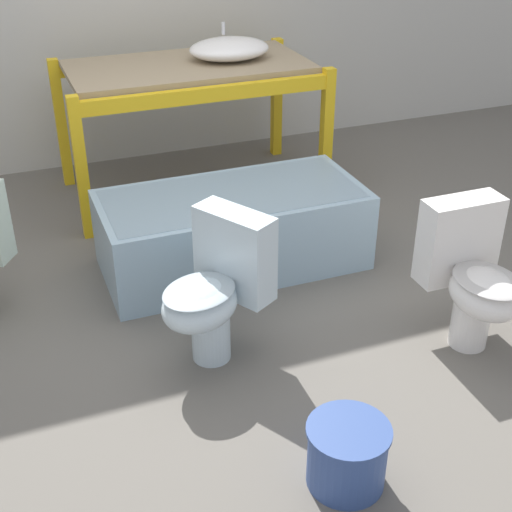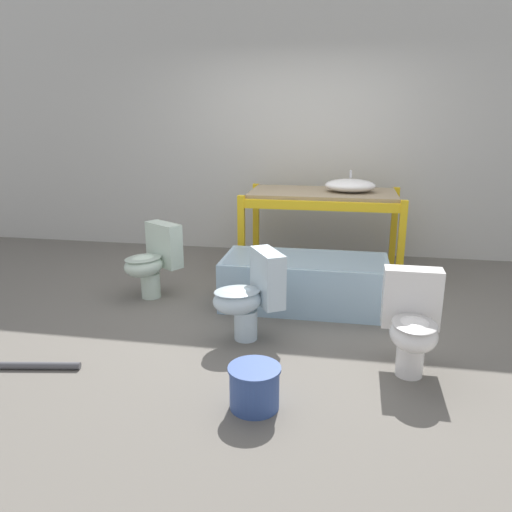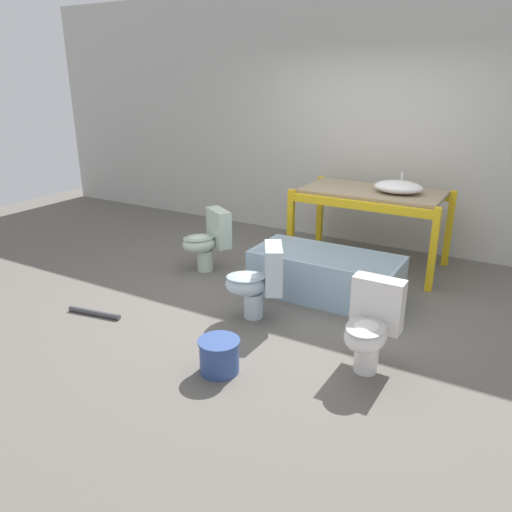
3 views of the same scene
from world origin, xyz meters
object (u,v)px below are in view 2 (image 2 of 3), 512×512
object	(u,v)px
bucket_white	(254,386)
toilet_extra	(412,322)
bathtub_main	(304,279)
toilet_near	(153,259)
sink_basin	(350,186)
toilet_far	(251,294)

from	to	relation	value
bucket_white	toilet_extra	bearing A→B (deg)	32.41
bathtub_main	toilet_near	distance (m)	1.46
sink_basin	bucket_white	distance (m)	2.97
toilet_near	toilet_far	xyz separation A→B (m)	(1.10, -0.76, 0.00)
bathtub_main	bucket_white	world-z (taller)	bathtub_main
toilet_near	toilet_far	world-z (taller)	same
bathtub_main	toilet_near	bearing A→B (deg)	180.00
bathtub_main	sink_basin	bearing A→B (deg)	70.91
sink_basin	toilet_far	bearing A→B (deg)	-111.36
toilet_far	bucket_white	size ratio (longest dim) A/B	2.18
toilet_near	toilet_far	distance (m)	1.34
sink_basin	toilet_near	size ratio (longest dim) A/B	0.76
sink_basin	toilet_extra	distance (m)	2.31
toilet_extra	toilet_far	bearing A→B (deg)	164.58
bathtub_main	bucket_white	xyz separation A→B (m)	(-0.15, -1.71, -0.12)
sink_basin	toilet_near	distance (m)	2.22
toilet_near	bucket_white	distance (m)	2.16
toilet_far	toilet_extra	xyz separation A→B (m)	(1.17, -0.33, 0.00)
sink_basin	bucket_white	xyz separation A→B (m)	(-0.53, -2.81, -0.83)
toilet_near	bucket_white	world-z (taller)	toilet_near
bathtub_main	toilet_extra	bearing A→B (deg)	-53.47
toilet_extra	bucket_white	bearing A→B (deg)	-147.18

